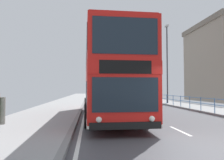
# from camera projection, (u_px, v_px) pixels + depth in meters

# --- Properties ---
(ground) EXTENTS (15.80, 140.00, 0.20)m
(ground) POSITION_uv_depth(u_px,v_px,m) (194.00, 148.00, 5.97)
(ground) COLOR #47474C
(double_decker_bus_main) EXTENTS (2.95, 10.82, 4.43)m
(double_decker_bus_main) POSITION_uv_depth(u_px,v_px,m) (109.00, 78.00, 12.55)
(double_decker_bus_main) COLOR red
(double_decker_bus_main) RESTS_ON ground
(background_bus_far_lane) EXTENTS (2.85, 9.36, 3.03)m
(background_bus_far_lane) POSITION_uv_depth(u_px,v_px,m) (135.00, 89.00, 31.28)
(background_bus_far_lane) COLOR white
(background_bus_far_lane) RESTS_ON ground
(pedestrian_railing_far_kerb) EXTENTS (0.05, 26.18, 0.95)m
(pedestrian_railing_far_kerb) POSITION_uv_depth(u_px,v_px,m) (177.00, 99.00, 19.97)
(pedestrian_railing_far_kerb) COLOR #386BA8
(pedestrian_railing_far_kerb) RESTS_ON ground
(street_lamp_far_side) EXTENTS (0.28, 0.60, 8.78)m
(street_lamp_far_side) POSITION_uv_depth(u_px,v_px,m) (167.00, 58.00, 24.12)
(street_lamp_far_side) COLOR #38383D
(street_lamp_far_side) RESTS_ON ground
(bare_tree_far_00) EXTENTS (2.76, 1.29, 6.32)m
(bare_tree_far_00) POSITION_uv_depth(u_px,v_px,m) (136.00, 81.00, 42.14)
(bare_tree_far_00) COLOR #4C3D2D
(bare_tree_far_00) RESTS_ON ground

